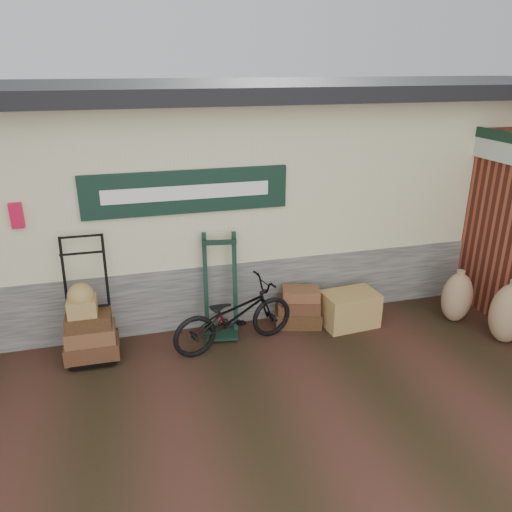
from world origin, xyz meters
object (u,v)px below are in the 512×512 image
at_px(wicker_hamper, 350,309).
at_px(porter_trolley, 87,298).
at_px(bicycle, 234,312).
at_px(suitcase_stack, 299,306).
at_px(green_barrow, 220,286).

bearing_deg(wicker_hamper, porter_trolley, 177.29).
bearing_deg(bicycle, suitcase_stack, -85.93).
relative_size(green_barrow, bicycle, 0.84).
height_order(porter_trolley, suitcase_stack, porter_trolley).
xyz_separation_m(suitcase_stack, bicycle, (-1.00, -0.31, 0.20)).
bearing_deg(porter_trolley, wicker_hamper, -1.97).
distance_m(green_barrow, wicker_hamper, 1.86).
distance_m(suitcase_stack, wicker_hamper, 0.72).
relative_size(porter_trolley, wicker_hamper, 2.09).
bearing_deg(green_barrow, bicycle, -65.78).
xyz_separation_m(suitcase_stack, wicker_hamper, (0.69, -0.19, -0.04)).
distance_m(wicker_hamper, bicycle, 1.71).
relative_size(suitcase_stack, bicycle, 0.38).
xyz_separation_m(porter_trolley, wicker_hamper, (3.46, -0.16, -0.54)).
bearing_deg(suitcase_stack, bicycle, -162.86).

